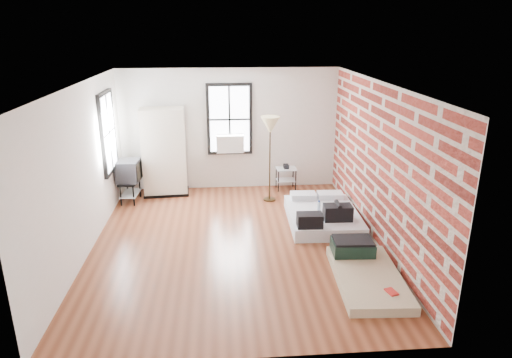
{
  "coord_description": "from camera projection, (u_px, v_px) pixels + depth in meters",
  "views": [
    {
      "loc": [
        -0.22,
        -7.36,
        3.68
      ],
      "look_at": [
        0.39,
        0.3,
        1.09
      ],
      "focal_mm": 32.0,
      "sensor_mm": 36.0,
      "label": 1
    }
  ],
  "objects": [
    {
      "name": "room_shell",
      "position": [
        246.0,
        143.0,
        7.95
      ],
      "size": [
        5.02,
        6.02,
        2.8
      ],
      "color": "silver",
      "rests_on": "ground"
    },
    {
      "name": "floor_lamp",
      "position": [
        270.0,
        129.0,
        9.64
      ],
      "size": [
        0.4,
        0.4,
        1.87
      ],
      "color": "#2E220F",
      "rests_on": "ground"
    },
    {
      "name": "mattress_bare",
      "position": [
        364.0,
        270.0,
        7.02
      ],
      "size": [
        1.05,
        1.85,
        0.39
      ],
      "rotation": [
        0.0,
        0.0,
        -0.06
      ],
      "color": "#C4B18E",
      "rests_on": "ground"
    },
    {
      "name": "ground",
      "position": [
        235.0,
        243.0,
        8.15
      ],
      "size": [
        6.0,
        6.0,
        0.0
      ],
      "primitive_type": "plane",
      "color": "#5D2B18",
      "rests_on": "ground"
    },
    {
      "name": "tv_stand",
      "position": [
        129.0,
        172.0,
        9.87
      ],
      "size": [
        0.51,
        0.69,
        0.94
      ],
      "rotation": [
        0.0,
        0.0,
        -0.08
      ],
      "color": "black",
      "rests_on": "ground"
    },
    {
      "name": "side_table",
      "position": [
        286.0,
        173.0,
        10.68
      ],
      "size": [
        0.48,
        0.39,
        0.61
      ],
      "rotation": [
        0.0,
        0.0,
        0.04
      ],
      "color": "black",
      "rests_on": "ground"
    },
    {
      "name": "mattress_main",
      "position": [
        323.0,
        215.0,
        8.93
      ],
      "size": [
        1.39,
        1.85,
        0.58
      ],
      "rotation": [
        0.0,
        0.0,
        -0.03
      ],
      "color": "white",
      "rests_on": "ground"
    },
    {
      "name": "wardrobe",
      "position": [
        164.0,
        152.0,
        10.22
      ],
      "size": [
        1.04,
        0.65,
        1.98
      ],
      "rotation": [
        0.0,
        0.0,
        0.07
      ],
      "color": "black",
      "rests_on": "ground"
    }
  ]
}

